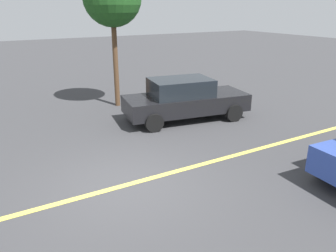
{
  "coord_description": "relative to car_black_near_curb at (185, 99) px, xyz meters",
  "views": [
    {
      "loc": [
        -2.59,
        -6.56,
        4.03
      ],
      "look_at": [
        1.41,
        0.39,
        1.14
      ],
      "focal_mm": 35.56,
      "sensor_mm": 36.0,
      "label": 1
    }
  ],
  "objects": [
    {
      "name": "ground_plane",
      "position": [
        -3.91,
        -3.49,
        -0.79
      ],
      "size": [
        80.0,
        80.0,
        0.0
      ],
      "primitive_type": "plane",
      "color": "#38383A"
    },
    {
      "name": "car_black_near_curb",
      "position": [
        0.0,
        0.0,
        0.0
      ],
      "size": [
        4.79,
        2.52,
        1.56
      ],
      "color": "black",
      "rests_on": "ground_plane"
    },
    {
      "name": "lane_marking_centre",
      "position": [
        -0.91,
        -3.49,
        -0.78
      ],
      "size": [
        28.0,
        0.16,
        0.01
      ],
      "primitive_type": "cube",
      "color": "#E0D14C"
    }
  ]
}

